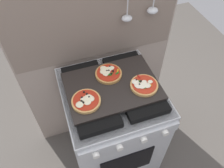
# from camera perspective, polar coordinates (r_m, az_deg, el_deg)

# --- Properties ---
(ground_plane) EXTENTS (4.00, 4.00, 0.00)m
(ground_plane) POSITION_cam_1_polar(r_m,az_deg,el_deg) (2.10, 0.00, -16.58)
(ground_plane) COLOR #4C4742
(kitchen_backsplash) EXTENTS (1.10, 0.09, 1.55)m
(kitchen_backsplash) POSITION_cam_1_polar(r_m,az_deg,el_deg) (1.63, -3.74, 5.30)
(kitchen_backsplash) COLOR gray
(kitchen_backsplash) RESTS_ON ground_plane
(stove) EXTENTS (0.60, 0.64, 0.90)m
(stove) POSITION_cam_1_polar(r_m,az_deg,el_deg) (1.70, 0.02, -10.49)
(stove) COLOR #B7BABF
(stove) RESTS_ON ground_plane
(baking_tray) EXTENTS (0.54, 0.38, 0.02)m
(baking_tray) POSITION_cam_1_polar(r_m,az_deg,el_deg) (1.33, 0.00, -0.50)
(baking_tray) COLOR black
(baking_tray) RESTS_ON stove
(pizza_left) EXTENTS (0.16, 0.16, 0.03)m
(pizza_left) POSITION_cam_1_polar(r_m,az_deg,el_deg) (1.24, -6.52, -4.20)
(pizza_left) COLOR tan
(pizza_left) RESTS_ON baking_tray
(pizza_right) EXTENTS (0.16, 0.16, 0.03)m
(pizza_right) POSITION_cam_1_polar(r_m,az_deg,el_deg) (1.32, 8.03, -0.25)
(pizza_right) COLOR tan
(pizza_right) RESTS_ON baking_tray
(pizza_center) EXTENTS (0.16, 0.16, 0.03)m
(pizza_center) POSITION_cam_1_polar(r_m,az_deg,el_deg) (1.37, -0.97, 2.78)
(pizza_center) COLOR #C18947
(pizza_center) RESTS_ON baking_tray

